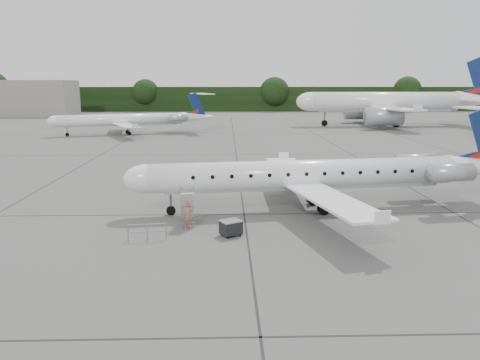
{
  "coord_description": "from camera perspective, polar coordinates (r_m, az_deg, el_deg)",
  "views": [
    {
      "loc": [
        -5.51,
        -28.02,
        9.11
      ],
      "look_at": [
        -4.59,
        4.84,
        2.3
      ],
      "focal_mm": 35.0,
      "sensor_mm": 36.0,
      "label": 1
    }
  ],
  "objects": [
    {
      "name": "ground",
      "position": [
        29.98,
        9.13,
        -6.14
      ],
      "size": [
        320.0,
        320.0,
        0.0
      ],
      "primitive_type": "plane",
      "color": "#565654",
      "rests_on": "ground"
    },
    {
      "name": "bg_regional_left",
      "position": [
        87.64,
        -14.24,
        7.8
      ],
      "size": [
        33.11,
        28.11,
        7.39
      ],
      "primitive_type": null,
      "rotation": [
        0.0,
        0.0,
        0.32
      ],
      "color": "white",
      "rests_on": "ground"
    },
    {
      "name": "passenger",
      "position": [
        29.87,
        -6.34,
        -4.33
      ],
      "size": [
        0.66,
        0.44,
        1.79
      ],
      "primitive_type": "imported",
      "rotation": [
        0.0,
        0.0,
        0.02
      ],
      "color": "#8D5F4D",
      "rests_on": "ground"
    },
    {
      "name": "safety_railing",
      "position": [
        28.23,
        -11.25,
        -6.28
      ],
      "size": [
        2.19,
        0.33,
        1.0
      ],
      "primitive_type": null,
      "rotation": [
        0.0,
        0.0,
        0.11
      ],
      "color": "gray",
      "rests_on": "ground"
    },
    {
      "name": "airstair",
      "position": [
        31.02,
        -6.45,
        -3.23
      ],
      "size": [
        1.12,
        2.31,
        2.31
      ],
      "primitive_type": null,
      "rotation": [
        0.0,
        0.0,
        0.13
      ],
      "color": "white",
      "rests_on": "ground"
    },
    {
      "name": "treeline",
      "position": [
        158.2,
        0.4,
        9.85
      ],
      "size": [
        260.0,
        4.0,
        8.0
      ],
      "primitive_type": "cube",
      "color": "black",
      "rests_on": "ground"
    },
    {
      "name": "baggage_cart",
      "position": [
        28.57,
        -1.12,
        -5.82
      ],
      "size": [
        1.49,
        1.41,
        1.02
      ],
      "primitive_type": null,
      "rotation": [
        0.0,
        0.0,
        0.53
      ],
      "color": "black",
      "rests_on": "ground"
    },
    {
      "name": "terminal_building",
      "position": [
        152.4,
        -26.98,
        8.9
      ],
      "size": [
        40.0,
        14.0,
        10.0
      ],
      "primitive_type": "cube",
      "color": "gray",
      "rests_on": "ground"
    },
    {
      "name": "main_regional_jet",
      "position": [
        34.01,
        7.92,
        2.41
      ],
      "size": [
        31.06,
        24.09,
        7.36
      ],
      "primitive_type": null,
      "rotation": [
        0.0,
        0.0,
        0.13
      ],
      "color": "white",
      "rests_on": "ground"
    },
    {
      "name": "bg_narrowbody",
      "position": [
        106.89,
        17.22,
        10.21
      ],
      "size": [
        40.64,
        29.31,
        14.57
      ],
      "primitive_type": null,
      "rotation": [
        0.0,
        0.0,
        0.0
      ],
      "color": "white",
      "rests_on": "ground"
    }
  ]
}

